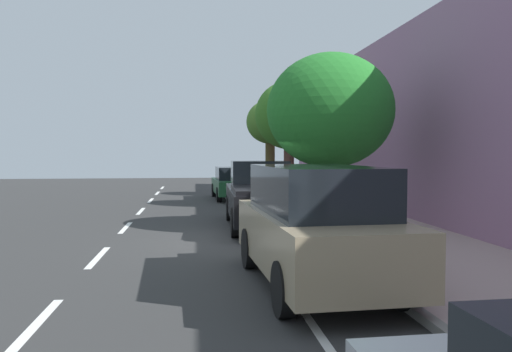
{
  "coord_description": "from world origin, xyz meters",
  "views": [
    {
      "loc": [
        -1.21,
        -12.57,
        2.22
      ],
      "look_at": [
        1.26,
        7.8,
        1.25
      ],
      "focal_mm": 35.32,
      "sensor_mm": 36.0,
      "label": 1
    }
  ],
  "objects_px": {
    "cyclist_with_backpack": "(267,185)",
    "street_tree_corner": "(270,124)",
    "bicycle_at_curb": "(260,200)",
    "street_tree_mid_block": "(330,111)",
    "parked_suv_tan_second": "(316,224)",
    "pedestrian_on_phone": "(287,175)",
    "parked_pickup_black_mid": "(262,197)",
    "fire_hydrant": "(274,191)",
    "street_tree_far_end": "(289,116)",
    "parked_sedan_green_far": "(233,183)"
  },
  "relations": [
    {
      "from": "cyclist_with_backpack",
      "to": "street_tree_far_end",
      "type": "relative_size",
      "value": 0.32
    },
    {
      "from": "parked_suv_tan_second",
      "to": "street_tree_corner",
      "type": "distance_m",
      "value": 17.39
    },
    {
      "from": "cyclist_with_backpack",
      "to": "pedestrian_on_phone",
      "type": "bearing_deg",
      "value": 73.83
    },
    {
      "from": "cyclist_with_backpack",
      "to": "street_tree_corner",
      "type": "height_order",
      "value": "street_tree_corner"
    },
    {
      "from": "parked_pickup_black_mid",
      "to": "street_tree_corner",
      "type": "relative_size",
      "value": 1.13
    },
    {
      "from": "cyclist_with_backpack",
      "to": "fire_hydrant",
      "type": "height_order",
      "value": "cyclist_with_backpack"
    },
    {
      "from": "parked_sedan_green_far",
      "to": "bicycle_at_curb",
      "type": "relative_size",
      "value": 2.77
    },
    {
      "from": "parked_suv_tan_second",
      "to": "street_tree_mid_block",
      "type": "bearing_deg",
      "value": 72.62
    },
    {
      "from": "parked_pickup_black_mid",
      "to": "street_tree_mid_block",
      "type": "xyz_separation_m",
      "value": [
        1.8,
        -0.89,
        2.47
      ]
    },
    {
      "from": "parked_pickup_black_mid",
      "to": "cyclist_with_backpack",
      "type": "distance_m",
      "value": 4.18
    },
    {
      "from": "parked_sedan_green_far",
      "to": "street_tree_far_end",
      "type": "relative_size",
      "value": 0.9
    },
    {
      "from": "street_tree_mid_block",
      "to": "street_tree_far_end",
      "type": "xyz_separation_m",
      "value": [
        0.0,
        6.22,
        0.29
      ]
    },
    {
      "from": "parked_pickup_black_mid",
      "to": "street_tree_mid_block",
      "type": "bearing_deg",
      "value": -26.28
    },
    {
      "from": "cyclist_with_backpack",
      "to": "parked_sedan_green_far",
      "type": "bearing_deg",
      "value": 100.31
    },
    {
      "from": "street_tree_mid_block",
      "to": "street_tree_far_end",
      "type": "bearing_deg",
      "value": 90.0
    },
    {
      "from": "bicycle_at_curb",
      "to": "cyclist_with_backpack",
      "type": "relative_size",
      "value": 1.01
    },
    {
      "from": "street_tree_mid_block",
      "to": "parked_pickup_black_mid",
      "type": "bearing_deg",
      "value": 153.72
    },
    {
      "from": "parked_sedan_green_far",
      "to": "street_tree_mid_block",
      "type": "bearing_deg",
      "value": -78.88
    },
    {
      "from": "parked_pickup_black_mid",
      "to": "fire_hydrant",
      "type": "xyz_separation_m",
      "value": [
        1.42,
        6.75,
        -0.35
      ]
    },
    {
      "from": "street_tree_corner",
      "to": "street_tree_far_end",
      "type": "bearing_deg",
      "value": -90.0
    },
    {
      "from": "parked_suv_tan_second",
      "to": "street_tree_far_end",
      "type": "height_order",
      "value": "street_tree_far_end"
    },
    {
      "from": "street_tree_mid_block",
      "to": "fire_hydrant",
      "type": "relative_size",
      "value": 5.79
    },
    {
      "from": "parked_sedan_green_far",
      "to": "street_tree_far_end",
      "type": "distance_m",
      "value": 5.17
    },
    {
      "from": "parked_pickup_black_mid",
      "to": "cyclist_with_backpack",
      "type": "bearing_deg",
      "value": 79.76
    },
    {
      "from": "pedestrian_on_phone",
      "to": "fire_hydrant",
      "type": "bearing_deg",
      "value": -107.28
    },
    {
      "from": "street_tree_corner",
      "to": "bicycle_at_curb",
      "type": "bearing_deg",
      "value": -102.15
    },
    {
      "from": "street_tree_mid_block",
      "to": "street_tree_corner",
      "type": "relative_size",
      "value": 1.03
    },
    {
      "from": "parked_sedan_green_far",
      "to": "bicycle_at_curb",
      "type": "height_order",
      "value": "parked_sedan_green_far"
    },
    {
      "from": "street_tree_far_end",
      "to": "fire_hydrant",
      "type": "distance_m",
      "value": 3.44
    },
    {
      "from": "cyclist_with_backpack",
      "to": "pedestrian_on_phone",
      "type": "distance_m",
      "value": 7.36
    },
    {
      "from": "street_tree_corner",
      "to": "pedestrian_on_phone",
      "type": "xyz_separation_m",
      "value": [
        0.99,
        0.71,
        -2.6
      ]
    },
    {
      "from": "street_tree_far_end",
      "to": "pedestrian_on_phone",
      "type": "bearing_deg",
      "value": 80.34
    },
    {
      "from": "parked_sedan_green_far",
      "to": "parked_pickup_black_mid",
      "type": "bearing_deg",
      "value": -88.94
    },
    {
      "from": "street_tree_mid_block",
      "to": "parked_suv_tan_second",
      "type": "bearing_deg",
      "value": -107.38
    },
    {
      "from": "parked_suv_tan_second",
      "to": "street_tree_corner",
      "type": "relative_size",
      "value": 1.01
    },
    {
      "from": "cyclist_with_backpack",
      "to": "street_tree_corner",
      "type": "xyz_separation_m",
      "value": [
        1.06,
        6.36,
        2.68
      ]
    },
    {
      "from": "parked_pickup_black_mid",
      "to": "fire_hydrant",
      "type": "height_order",
      "value": "parked_pickup_black_mid"
    },
    {
      "from": "parked_sedan_green_far",
      "to": "pedestrian_on_phone",
      "type": "distance_m",
      "value": 3.62
    },
    {
      "from": "parked_suv_tan_second",
      "to": "pedestrian_on_phone",
      "type": "relative_size",
      "value": 2.92
    },
    {
      "from": "parked_pickup_black_mid",
      "to": "street_tree_mid_block",
      "type": "height_order",
      "value": "street_tree_mid_block"
    },
    {
      "from": "bicycle_at_curb",
      "to": "street_tree_corner",
      "type": "bearing_deg",
      "value": 77.85
    },
    {
      "from": "cyclist_with_backpack",
      "to": "street_tree_corner",
      "type": "relative_size",
      "value": 0.34
    },
    {
      "from": "parked_pickup_black_mid",
      "to": "parked_sedan_green_far",
      "type": "height_order",
      "value": "parked_pickup_black_mid"
    },
    {
      "from": "cyclist_with_backpack",
      "to": "pedestrian_on_phone",
      "type": "height_order",
      "value": "pedestrian_on_phone"
    },
    {
      "from": "street_tree_far_end",
      "to": "pedestrian_on_phone",
      "type": "height_order",
      "value": "street_tree_far_end"
    },
    {
      "from": "street_tree_far_end",
      "to": "cyclist_with_backpack",
      "type": "bearing_deg",
      "value": -130.79
    },
    {
      "from": "street_tree_mid_block",
      "to": "pedestrian_on_phone",
      "type": "xyz_separation_m",
      "value": [
        0.99,
        12.07,
        -2.31
      ]
    },
    {
      "from": "parked_sedan_green_far",
      "to": "cyclist_with_backpack",
      "type": "height_order",
      "value": "cyclist_with_backpack"
    },
    {
      "from": "parked_suv_tan_second",
      "to": "fire_hydrant",
      "type": "height_order",
      "value": "parked_suv_tan_second"
    },
    {
      "from": "bicycle_at_curb",
      "to": "street_tree_mid_block",
      "type": "height_order",
      "value": "street_tree_mid_block"
    }
  ]
}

